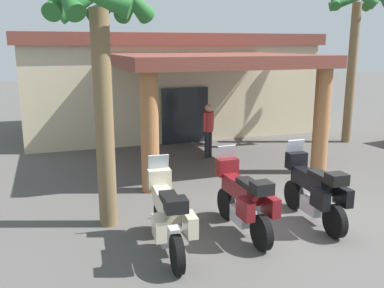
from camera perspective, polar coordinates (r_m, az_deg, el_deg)
name	(u,v)px	position (r m, az deg, el deg)	size (l,w,h in m)	color
ground_plane	(303,218)	(9.64, 14.77, -9.55)	(80.00, 80.00, 0.00)	#514F4C
motel_building	(166,82)	(18.45, -3.56, 8.36)	(12.06, 11.57, 4.08)	beige
motorcycle_cream	(168,216)	(7.63, -3.29, -9.63)	(0.74, 2.21, 1.61)	black
motorcycle_maroon	(243,200)	(8.42, 6.94, -7.46)	(0.70, 2.21, 1.61)	black
motorcycle_black	(315,191)	(9.22, 16.17, -6.06)	(0.73, 2.21, 1.61)	black
pedestrian	(208,127)	(13.89, 2.22, 2.34)	(0.47, 0.32, 1.78)	black
palm_tree_roadside	(100,40)	(8.45, -12.28, 13.56)	(2.14, 2.19, 5.14)	brown
palm_tree_near_portico	(357,24)	(17.03, 21.30, 14.84)	(2.48, 2.53, 6.11)	brown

